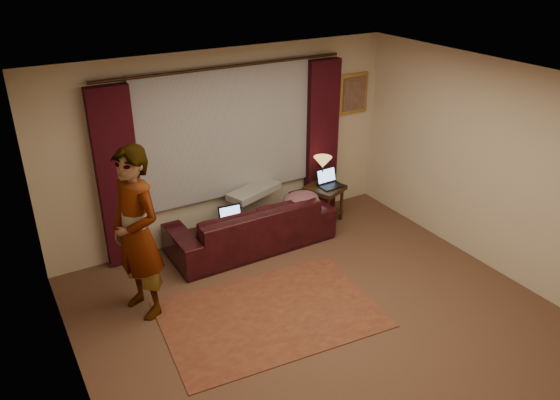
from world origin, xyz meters
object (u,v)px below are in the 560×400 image
object	(u,v)px
end_table	(324,204)
sofa	(251,216)
laptop_table	(331,179)
person	(137,234)
laptop_sofa	(233,217)
tiffany_lamp	(322,171)

from	to	relation	value
end_table	sofa	bearing A→B (deg)	-174.91
sofa	laptop_table	bearing A→B (deg)	-177.57
end_table	person	xyz separation A→B (m)	(-2.99, -0.79, 0.71)
laptop_sofa	end_table	distance (m)	1.64
tiffany_lamp	person	xyz separation A→B (m)	(-3.00, -0.88, 0.21)
laptop_sofa	tiffany_lamp	size ratio (longest dim) A/B	0.80
laptop_table	person	distance (m)	3.17
laptop_sofa	end_table	size ratio (longest dim) A/B	0.61
laptop_table	end_table	bearing A→B (deg)	146.25
person	sofa	bearing A→B (deg)	93.42
sofa	laptop_sofa	size ratio (longest dim) A/B	6.59
laptop_sofa	laptop_table	distance (m)	1.69
tiffany_lamp	person	bearing A→B (deg)	-163.59
end_table	laptop_table	bearing A→B (deg)	-30.82
tiffany_lamp	laptop_table	bearing A→B (deg)	-63.57
end_table	person	bearing A→B (deg)	-165.13
laptop_sofa	tiffany_lamp	distance (m)	1.65
laptop_sofa	laptop_table	xyz separation A→B (m)	(1.68, 0.18, 0.12)
sofa	laptop_table	world-z (taller)	sofa
laptop_sofa	tiffany_lamp	xyz separation A→B (m)	(1.61, 0.32, 0.21)
end_table	laptop_table	distance (m)	0.41
sofa	tiffany_lamp	distance (m)	1.35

